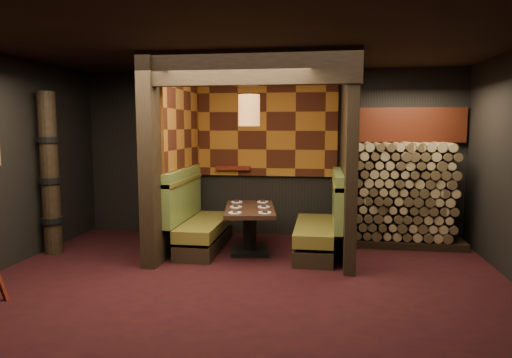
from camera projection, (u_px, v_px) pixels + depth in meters
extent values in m
cube|color=black|center=(240.00, 290.00, 5.34)|extent=(6.50, 5.50, 0.02)
cube|color=black|center=(239.00, 38.00, 5.01)|extent=(6.50, 5.50, 0.02)
cube|color=black|center=(268.00, 154.00, 7.89)|extent=(6.50, 0.02, 2.85)
cube|color=black|center=(146.00, 214.00, 2.46)|extent=(6.50, 0.02, 2.85)
cube|color=black|center=(172.00, 157.00, 6.99)|extent=(0.20, 2.20, 2.85)
cube|color=black|center=(348.00, 159.00, 6.66)|extent=(0.15, 2.10, 2.85)
cube|color=black|center=(247.00, 68.00, 5.73)|extent=(2.85, 0.18, 0.44)
cube|color=#96571A|center=(267.00, 131.00, 7.80)|extent=(2.40, 0.06, 1.55)
cube|color=#96571A|center=(183.00, 129.00, 7.10)|extent=(0.04, 1.85, 1.45)
cube|color=#5F1D12|center=(233.00, 168.00, 7.89)|extent=(0.60, 0.12, 0.07)
cube|color=black|center=(205.00, 242.00, 7.07)|extent=(0.55, 1.60, 0.22)
cube|color=brown|center=(205.00, 226.00, 7.04)|extent=(0.55, 1.60, 0.18)
cube|color=#566E30|center=(183.00, 201.00, 7.05)|extent=(0.12, 1.60, 0.78)
cube|color=brown|center=(183.00, 178.00, 7.01)|extent=(0.15, 1.60, 0.06)
cube|color=black|center=(314.00, 246.00, 6.83)|extent=(0.55, 1.60, 0.22)
cube|color=brown|center=(314.00, 230.00, 6.80)|extent=(0.55, 1.60, 0.18)
cube|color=#566E30|center=(337.00, 205.00, 6.71)|extent=(0.12, 1.60, 0.78)
cube|color=brown|center=(338.00, 181.00, 6.67)|extent=(0.15, 1.60, 0.06)
cube|color=black|center=(250.00, 251.00, 6.86)|extent=(0.63, 0.63, 0.06)
cylinder|color=black|center=(250.00, 232.00, 6.83)|extent=(0.20, 0.20, 0.64)
cube|color=#332016|center=(250.00, 209.00, 6.79)|extent=(0.92, 1.42, 0.06)
cylinder|color=white|center=(235.00, 213.00, 6.33)|extent=(0.18, 0.18, 0.01)
cube|color=black|center=(235.00, 212.00, 6.33)|extent=(0.09, 0.12, 0.02)
cylinder|color=white|center=(265.00, 213.00, 6.34)|extent=(0.18, 0.18, 0.01)
cube|color=black|center=(265.00, 211.00, 6.34)|extent=(0.09, 0.12, 0.02)
cylinder|color=white|center=(236.00, 207.00, 6.78)|extent=(0.18, 0.18, 0.01)
cube|color=black|center=(236.00, 206.00, 6.78)|extent=(0.09, 0.12, 0.02)
cylinder|color=white|center=(264.00, 207.00, 6.79)|extent=(0.18, 0.18, 0.01)
cube|color=black|center=(264.00, 206.00, 6.79)|extent=(0.09, 0.12, 0.02)
cylinder|color=white|center=(237.00, 202.00, 7.23)|extent=(0.18, 0.18, 0.01)
cube|color=black|center=(237.00, 201.00, 7.23)|extent=(0.09, 0.12, 0.02)
cylinder|color=white|center=(263.00, 202.00, 7.24)|extent=(0.18, 0.18, 0.01)
cube|color=black|center=(263.00, 201.00, 7.23)|extent=(0.09, 0.12, 0.02)
cylinder|color=#A86A33|center=(249.00, 110.00, 6.57)|extent=(0.31, 0.31, 0.45)
sphere|color=#FFC672|center=(249.00, 110.00, 6.57)|extent=(0.18, 0.18, 0.18)
cylinder|color=black|center=(249.00, 77.00, 6.52)|extent=(0.02, 0.02, 0.50)
cylinder|color=black|center=(50.00, 174.00, 6.73)|extent=(0.26, 0.26, 2.40)
cylinder|color=black|center=(52.00, 220.00, 6.81)|extent=(0.31, 0.31, 0.09)
cylinder|color=black|center=(50.00, 180.00, 6.74)|extent=(0.31, 0.31, 0.09)
cylinder|color=black|center=(48.00, 140.00, 6.67)|extent=(0.31, 0.31, 0.09)
cube|color=black|center=(406.00, 241.00, 7.31)|extent=(1.73, 0.70, 0.12)
cube|color=brown|center=(408.00, 191.00, 7.21)|extent=(1.73, 0.70, 1.52)
cube|color=maroon|center=(407.00, 125.00, 7.42)|extent=(1.83, 0.10, 0.56)
cube|color=black|center=(353.00, 158.00, 6.90)|extent=(0.08, 0.08, 2.85)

